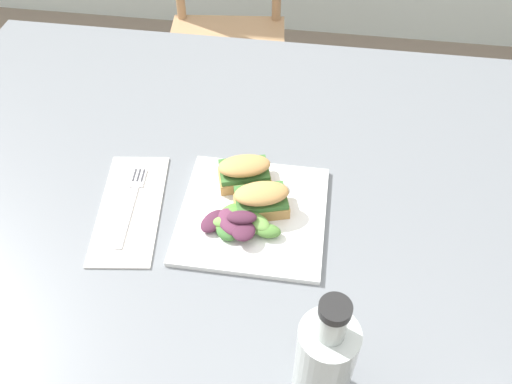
# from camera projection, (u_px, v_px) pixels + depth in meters

# --- Properties ---
(dining_table) EXTENTS (1.33, 0.99, 0.74)m
(dining_table) POSITION_uv_depth(u_px,v_px,m) (229.00, 223.00, 1.08)
(dining_table) COLOR slate
(dining_table) RESTS_ON ground
(chair_wooden_far) EXTENTS (0.44, 0.44, 0.87)m
(chair_wooden_far) POSITION_uv_depth(u_px,v_px,m) (226.00, 40.00, 1.87)
(chair_wooden_far) COLOR tan
(chair_wooden_far) RESTS_ON ground
(plate_lunch) EXTENTS (0.25, 0.25, 0.01)m
(plate_lunch) POSITION_uv_depth(u_px,v_px,m) (253.00, 214.00, 0.95)
(plate_lunch) COLOR white
(plate_lunch) RESTS_ON dining_table
(sandwich_half_front) EXTENTS (0.11, 0.09, 0.06)m
(sandwich_half_front) POSITION_uv_depth(u_px,v_px,m) (261.00, 199.00, 0.93)
(sandwich_half_front) COLOR tan
(sandwich_half_front) RESTS_ON plate_lunch
(sandwich_half_back) EXTENTS (0.11, 0.09, 0.06)m
(sandwich_half_back) POSITION_uv_depth(u_px,v_px,m) (244.00, 172.00, 0.97)
(sandwich_half_back) COLOR tan
(sandwich_half_back) RESTS_ON plate_lunch
(salad_mixed_greens) EXTENTS (0.14, 0.09, 0.04)m
(salad_mixed_greens) POSITION_uv_depth(u_px,v_px,m) (238.00, 222.00, 0.91)
(salad_mixed_greens) COLOR #3D7033
(salad_mixed_greens) RESTS_ON plate_lunch
(napkin_folded) EXTENTS (0.14, 0.27, 0.00)m
(napkin_folded) POSITION_uv_depth(u_px,v_px,m) (130.00, 208.00, 0.96)
(napkin_folded) COLOR silver
(napkin_folded) RESTS_ON dining_table
(fork_on_napkin) EXTENTS (0.04, 0.19, 0.00)m
(fork_on_napkin) POSITION_uv_depth(u_px,v_px,m) (132.00, 200.00, 0.97)
(fork_on_napkin) COLOR silver
(fork_on_napkin) RESTS_ON napkin_folded
(bottle_cold_brew) EXTENTS (0.07, 0.07, 0.22)m
(bottle_cold_brew) POSITION_uv_depth(u_px,v_px,m) (323.00, 366.00, 0.68)
(bottle_cold_brew) COLOR #472819
(bottle_cold_brew) RESTS_ON dining_table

